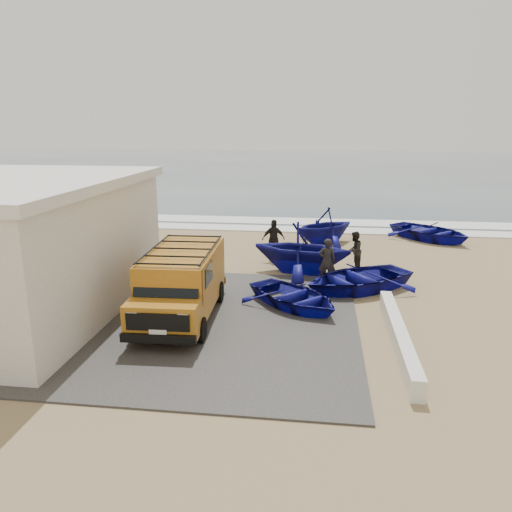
{
  "coord_description": "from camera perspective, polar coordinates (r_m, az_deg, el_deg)",
  "views": [
    {
      "loc": [
        2.75,
        -16.0,
        5.9
      ],
      "look_at": [
        0.48,
        1.49,
        1.2
      ],
      "focal_mm": 35.0,
      "sensor_mm": 36.0,
      "label": 1
    }
  ],
  "objects": [
    {
      "name": "van",
      "position": [
        15.57,
        -8.52,
        -2.9
      ],
      "size": [
        2.24,
        5.19,
        2.19
      ],
      "rotation": [
        0.0,
        0.0,
        0.04
      ],
      "color": "#B2711A",
      "rests_on": "ground"
    },
    {
      "name": "ground",
      "position": [
        17.27,
        -2.24,
        -5.06
      ],
      "size": [
        160.0,
        160.0,
        0.0
      ],
      "primitive_type": "plane",
      "color": "#977E57"
    },
    {
      "name": "surf_wash",
      "position": [
        31.18,
        2.2,
        4.05
      ],
      "size": [
        180.0,
        2.2,
        0.04
      ],
      "primitive_type": "cube",
      "color": "white",
      "rests_on": "ground"
    },
    {
      "name": "boat_mid_left",
      "position": [
        20.19,
        5.26,
        0.93
      ],
      "size": [
        4.51,
        4.08,
        2.08
      ],
      "primitive_type": "imported",
      "rotation": [
        0.0,
        0.0,
        1.38
      ],
      "color": "navy",
      "rests_on": "ground"
    },
    {
      "name": "ocean",
      "position": [
        72.29,
        5.27,
        10.19
      ],
      "size": [
        180.0,
        88.0,
        0.01
      ],
      "primitive_type": "cube",
      "color": "#385166",
      "rests_on": "ground"
    },
    {
      "name": "boat_near_right",
      "position": [
        18.51,
        11.41,
        -2.52
      ],
      "size": [
        5.3,
        5.0,
        0.89
      ],
      "primitive_type": "imported",
      "rotation": [
        0.0,
        0.0,
        -0.96
      ],
      "color": "navy",
      "rests_on": "ground"
    },
    {
      "name": "fisherman_middle",
      "position": [
        21.12,
        11.17,
        0.65
      ],
      "size": [
        0.87,
        0.96,
        1.59
      ],
      "primitive_type": "imported",
      "rotation": [
        0.0,
        0.0,
        -2.0
      ],
      "color": "black",
      "rests_on": "ground"
    },
    {
      "name": "slab",
      "position": [
        15.91,
        -10.63,
        -7.02
      ],
      "size": [
        12.0,
        10.0,
        0.05
      ],
      "primitive_type": "cube",
      "color": "#3E3C39",
      "rests_on": "ground"
    },
    {
      "name": "fisherman_back",
      "position": [
        22.23,
        1.99,
        1.91
      ],
      "size": [
        1.14,
        0.8,
        1.8
      ],
      "primitive_type": "imported",
      "rotation": [
        0.0,
        0.0,
        0.38
      ],
      "color": "black",
      "rests_on": "ground"
    },
    {
      "name": "parapet",
      "position": [
        14.34,
        15.98,
        -8.79
      ],
      "size": [
        0.35,
        6.0,
        0.55
      ],
      "primitive_type": "cube",
      "color": "silver",
      "rests_on": "ground"
    },
    {
      "name": "fisherman_front",
      "position": [
        18.84,
        8.11,
        -0.65
      ],
      "size": [
        0.66,
        0.45,
        1.78
      ],
      "primitive_type": "imported",
      "rotation": [
        0.0,
        0.0,
        3.17
      ],
      "color": "black",
      "rests_on": "ground"
    },
    {
      "name": "boat_near_left",
      "position": [
        16.52,
        4.39,
        -4.66
      ],
      "size": [
        4.41,
        4.39,
        0.75
      ],
      "primitive_type": "imported",
      "rotation": [
        0.0,
        0.0,
        0.79
      ],
      "color": "navy",
      "rests_on": "ground"
    },
    {
      "name": "surf_line",
      "position": [
        28.74,
        1.74,
        3.13
      ],
      "size": [
        180.0,
        1.6,
        0.06
      ],
      "primitive_type": "cube",
      "color": "white",
      "rests_on": "ground"
    },
    {
      "name": "boat_far_right",
      "position": [
        27.51,
        19.26,
        2.66
      ],
      "size": [
        5.29,
        5.34,
        0.91
      ],
      "primitive_type": "imported",
      "rotation": [
        0.0,
        0.0,
        0.75
      ],
      "color": "navy",
      "rests_on": "ground"
    },
    {
      "name": "boat_far_left",
      "position": [
        25.45,
        7.82,
        3.48
      ],
      "size": [
        4.56,
        4.51,
        1.82
      ],
      "primitive_type": "imported",
      "rotation": [
        0.0,
        0.0,
        -0.87
      ],
      "color": "navy",
      "rests_on": "ground"
    }
  ]
}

